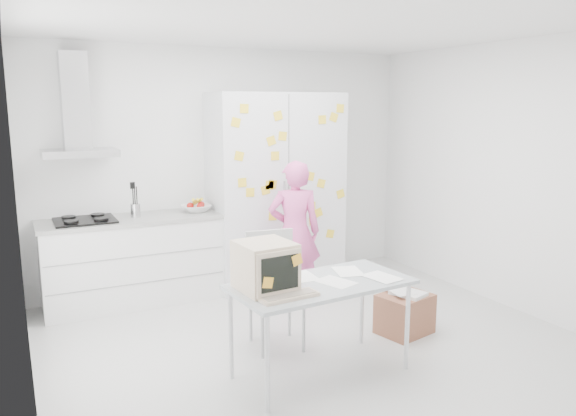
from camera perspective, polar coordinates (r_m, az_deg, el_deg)
name	(u,v)px	position (r m, az deg, el deg)	size (l,w,h in m)	color
floor	(311,342)	(5.14, 2.39, -13.41)	(4.50, 4.00, 0.02)	silver
walls	(276,181)	(5.38, -1.21, 2.81)	(4.52, 4.01, 2.70)	white
ceiling	(314,24)	(4.74, 2.65, 18.13)	(4.50, 4.00, 0.02)	white
counter_run	(133,259)	(6.12, -15.45, -5.05)	(1.84, 0.63, 1.28)	white
range_hood	(76,116)	(5.97, -20.71, 8.75)	(0.70, 0.48, 1.01)	silver
tall_cabinet	(276,190)	(6.47, -1.22, 1.86)	(1.50, 0.68, 2.20)	silver
person	(295,232)	(5.87, 0.67, -2.47)	(0.55, 0.36, 1.51)	#EA5BA7
desk	(287,275)	(4.15, -0.11, -6.86)	(1.42, 0.79, 1.09)	#AFB7BA
chair	(274,282)	(4.89, -1.48, -7.48)	(0.50, 0.50, 0.99)	#AEAEAC
cardboard_box	(405,313)	(5.33, 11.78, -10.41)	(0.52, 0.46, 0.40)	#8F573D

